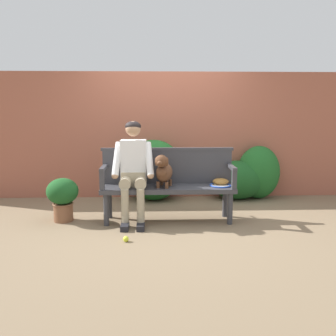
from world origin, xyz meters
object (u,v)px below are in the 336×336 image
Objects in this scene: garden_bench at (168,191)px; baseball_glove at (221,182)px; person_seated at (133,167)px; tennis_ball at (126,239)px; dog_on_bench at (163,171)px; tennis_racket at (220,185)px; potted_plant at (63,196)px.

garden_bench is 8.10× the size of baseball_glove.
tennis_ball is at bearing -93.91° from person_seated.
person_seated is at bearing 86.09° from tennis_ball.
person_seated is 1.21m from baseball_glove.
person_seated reaches higher than dog_on_bench.
tennis_racket is (0.70, 0.03, 0.07)m from garden_bench.
dog_on_bench reaches higher than baseball_glove.
tennis_racket is 8.81× the size of tennis_ball.
baseball_glove is (0.79, 0.14, -0.18)m from dog_on_bench.
dog_on_bench is 6.81× the size of tennis_ball.
potted_plant is (-1.42, 0.05, -0.06)m from garden_bench.
potted_plant reaches higher than garden_bench.
person_seated is at bearing -178.11° from tennis_racket.
potted_plant reaches higher than tennis_ball.
dog_on_bench reaches higher than tennis_racket.
tennis_racket is 2.64× the size of baseball_glove.
garden_bench is 3.06× the size of tennis_racket.
tennis_ball is 1.26m from potted_plant.
dog_on_bench is (0.40, -0.05, -0.04)m from person_seated.
potted_plant is at bearing 179.53° from tennis_racket.
tennis_ball is (-0.45, -0.71, -0.67)m from dog_on_bench.
garden_bench reaches higher than tennis_ball.
person_seated reaches higher than tennis_ball.
potted_plant is at bearing 137.91° from tennis_ball.
tennis_racket is at bearing -0.47° from potted_plant.
person_seated reaches higher than potted_plant.
garden_bench is at bearing -177.64° from tennis_racket.
potted_plant is (-2.12, 0.02, -0.14)m from tennis_racket.
baseball_glove is (0.72, 0.08, 0.11)m from garden_bench.
tennis_racket is at bearing -103.46° from baseball_glove.
baseball_glove is at bearing 65.45° from tennis_racket.
dog_on_bench is at bearing -4.50° from potted_plant.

